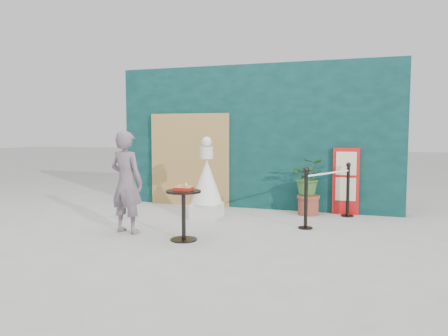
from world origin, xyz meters
TOP-DOWN VIEW (x-y plane):
  - ground at (0.00, 0.00)m, footprint 60.00×60.00m
  - back_wall at (0.00, 3.15)m, footprint 6.00×0.30m
  - bamboo_fence at (-1.40, 2.94)m, footprint 1.80×0.08m
  - woman at (-1.31, 0.23)m, footprint 0.65×0.48m
  - menu_board at (1.90, 2.95)m, footprint 0.50×0.07m
  - statue at (-0.53, 1.75)m, footprint 0.59×0.59m
  - cafe_table at (-0.25, 0.08)m, footprint 0.52×0.52m
  - food_basket at (-0.25, 0.08)m, footprint 0.26×0.19m
  - planter at (1.22, 2.68)m, footprint 0.65×0.56m
  - stanchion_barrier at (1.65, 2.11)m, footprint 0.84×1.54m

SIDE VIEW (x-z plane):
  - ground at x=0.00m, z-range 0.00..0.00m
  - stanchion_barrier at x=1.65m, z-range -0.02..1.01m
  - cafe_table at x=-0.25m, z-range 0.12..0.87m
  - statue at x=-0.53m, z-range -0.14..1.38m
  - planter at x=1.22m, z-range 0.09..1.19m
  - menu_board at x=1.90m, z-range 0.00..1.30m
  - food_basket at x=-0.25m, z-range 0.73..0.84m
  - woman at x=-1.31m, z-range 0.00..1.63m
  - bamboo_fence at x=-1.40m, z-range 0.00..2.00m
  - back_wall at x=0.00m, z-range 0.00..3.00m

